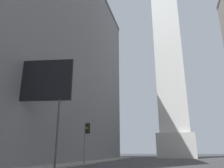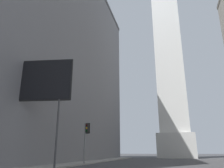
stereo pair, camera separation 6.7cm
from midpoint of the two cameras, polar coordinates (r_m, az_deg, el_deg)
The scene contains 5 objects.
sidewalk_left at distance 26.65m, azimuth -15.24°, elevation -19.82°, with size 5.00×70.93×0.15m, color gray.
building_left at distance 43.57m, azimuth -20.20°, elevation 8.24°, with size 20.51×55.59×39.01m.
obelisk at distance 70.87m, azimuth 13.87°, elevation 13.82°, with size 9.32×9.32×78.14m.
traffic_light_mid_left at distance 28.74m, azimuth -6.89°, elevation -13.45°, with size 0.79×0.52×5.12m.
billboard_sign at distance 22.35m, azimuth -18.92°, elevation 0.46°, with size 6.77×1.37×10.24m.
Camera 1 is at (-0.64, -1.90, 1.49)m, focal length 35.00 mm.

